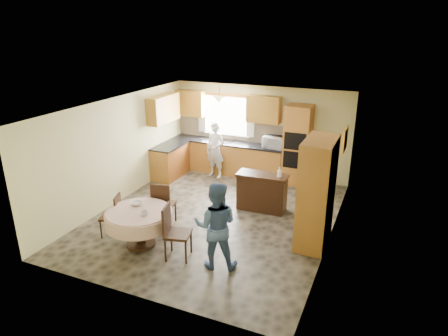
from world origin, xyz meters
name	(u,v)px	position (x,y,z in m)	size (l,w,h in m)	color
floor	(215,217)	(0.00, 0.00, 0.00)	(5.00, 6.00, 0.01)	brown
ceiling	(214,106)	(0.00, 0.00, 2.50)	(5.00, 6.00, 0.01)	white
wall_back	(260,131)	(0.00, 3.00, 1.25)	(5.00, 0.02, 2.50)	#C7C080
wall_front	(131,226)	(0.00, -3.00, 1.25)	(5.00, 0.02, 2.50)	#C7C080
wall_left	(119,150)	(-2.50, 0.00, 1.25)	(0.02, 6.00, 2.50)	#C7C080
wall_right	(335,182)	(2.50, 0.00, 1.25)	(0.02, 6.00, 2.50)	#C7C080
window	(226,116)	(-1.00, 2.98, 1.60)	(1.40, 0.03, 1.10)	white
curtain_left	(202,112)	(-1.75, 2.93, 1.65)	(0.22, 0.02, 1.15)	white
curtain_right	(251,117)	(-0.25, 2.93, 1.65)	(0.22, 0.02, 1.15)	white
base_cab_back	(227,158)	(-0.85, 2.70, 0.44)	(3.30, 0.60, 0.88)	gold
counter_back	(227,143)	(-0.85, 2.70, 0.90)	(3.30, 0.64, 0.04)	black
base_cab_left	(170,161)	(-2.20, 1.80, 0.44)	(0.60, 1.20, 0.88)	gold
counter_left	(169,146)	(-2.20, 1.80, 0.90)	(0.64, 1.20, 0.04)	black
backsplash	(231,131)	(-0.85, 2.99, 1.18)	(3.30, 0.02, 0.55)	beige
wall_cab_left	(191,103)	(-2.05, 2.83, 1.91)	(0.85, 0.33, 0.72)	#BD832F
wall_cab_right	(264,109)	(0.15, 2.83, 1.91)	(0.90, 0.33, 0.72)	#BD832F
wall_cab_side	(163,109)	(-2.33, 1.80, 1.91)	(0.33, 1.20, 0.72)	#BD832F
oven_tower	(297,145)	(1.15, 2.69, 1.06)	(0.66, 0.62, 2.12)	gold
oven_upper	(295,141)	(1.15, 2.38, 1.25)	(0.56, 0.01, 0.45)	black
oven_lower	(294,160)	(1.15, 2.38, 0.75)	(0.56, 0.01, 0.45)	black
pendant	(219,100)	(-1.00, 2.50, 2.12)	(0.36, 0.36, 0.18)	beige
sideboard	(262,193)	(0.83, 0.77, 0.41)	(1.15, 0.47, 0.82)	#39220F
space_heater	(317,219)	(2.20, 0.31, 0.24)	(0.35, 0.25, 0.49)	black
cupboard	(317,193)	(2.22, -0.22, 1.06)	(0.55, 1.11, 2.11)	gold
dining_table	(139,218)	(-0.84, -1.65, 0.57)	(1.29, 1.29, 0.73)	#39220F
chair_left	(114,213)	(-1.54, -1.53, 0.48)	(0.49, 0.49, 0.87)	#39220F
chair_back	(163,202)	(-0.83, -0.82, 0.55)	(0.52, 0.52, 1.00)	#39220F
chair_right	(173,229)	(-0.03, -1.76, 0.57)	(0.54, 0.54, 1.03)	#39220F
framed_picture	(345,140)	(2.47, 1.31, 1.73)	(0.06, 0.61, 0.51)	gold
microwave	(274,142)	(0.53, 2.65, 1.08)	(0.58, 0.39, 0.32)	silver
person_sink	(215,150)	(-1.03, 2.28, 0.78)	(0.57, 0.37, 1.56)	silver
person_dining	(216,226)	(0.80, -1.71, 0.80)	(0.77, 0.60, 1.59)	#3E5787
bowl_sideboard	(251,174)	(0.55, 0.77, 0.84)	(0.20, 0.20, 0.05)	#B2B2B2
bottle_sideboard	(279,173)	(1.22, 0.77, 0.96)	(0.11, 0.11, 0.28)	silver
cup_table	(145,213)	(-0.62, -1.77, 0.78)	(0.12, 0.12, 0.09)	#B2B2B2
bowl_table	(137,203)	(-1.01, -1.45, 0.76)	(0.21, 0.21, 0.07)	#B2B2B2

